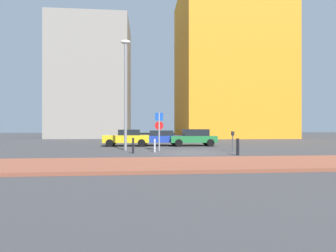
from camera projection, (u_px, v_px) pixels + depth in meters
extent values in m
plane|color=#38383A|center=(188.00, 153.00, 17.63)|extent=(120.00, 120.00, 0.00)
cube|color=brown|center=(210.00, 164.00, 11.95)|extent=(40.00, 4.28, 0.14)
cube|color=gold|center=(127.00, 139.00, 23.64)|extent=(3.98, 1.85, 0.64)
cube|color=black|center=(129.00, 132.00, 23.66)|extent=(1.84, 1.64, 0.48)
cylinder|color=black|center=(110.00, 143.00, 22.71)|extent=(0.65, 0.24, 0.64)
cylinder|color=black|center=(113.00, 142.00, 24.43)|extent=(0.65, 0.24, 0.64)
cylinder|color=black|center=(142.00, 143.00, 22.86)|extent=(0.65, 0.24, 0.64)
cylinder|color=black|center=(142.00, 142.00, 24.57)|extent=(0.65, 0.24, 0.64)
cube|color=#1E389E|center=(159.00, 139.00, 24.03)|extent=(4.07, 1.86, 0.58)
cube|color=black|center=(161.00, 133.00, 24.05)|extent=(2.07, 1.66, 0.46)
cylinder|color=black|center=(144.00, 143.00, 23.08)|extent=(0.65, 0.24, 0.64)
cylinder|color=black|center=(144.00, 142.00, 24.82)|extent=(0.65, 0.24, 0.64)
cylinder|color=black|center=(176.00, 143.00, 23.25)|extent=(0.65, 0.24, 0.64)
cylinder|color=black|center=(174.00, 142.00, 24.98)|extent=(0.65, 0.24, 0.64)
cube|color=#237238|center=(193.00, 139.00, 23.88)|extent=(4.03, 1.78, 0.57)
cube|color=black|center=(195.00, 132.00, 23.90)|extent=(2.15, 1.64, 0.58)
cylinder|color=black|center=(179.00, 143.00, 22.88)|extent=(0.64, 0.22, 0.64)
cylinder|color=black|center=(176.00, 142.00, 24.64)|extent=(0.64, 0.22, 0.64)
cylinder|color=black|center=(211.00, 143.00, 23.11)|extent=(0.64, 0.22, 0.64)
cylinder|color=black|center=(206.00, 142.00, 24.88)|extent=(0.64, 0.22, 0.64)
cylinder|color=gray|center=(159.00, 132.00, 19.04)|extent=(0.10, 0.10, 2.70)
cube|color=#1447B7|center=(159.00, 117.00, 19.04)|extent=(0.55, 0.05, 0.55)
cylinder|color=red|center=(159.00, 126.00, 19.04)|extent=(0.60, 0.05, 0.60)
cylinder|color=#4C4C51|center=(233.00, 144.00, 18.42)|extent=(0.08, 0.08, 1.10)
cube|color=black|center=(233.00, 133.00, 18.42)|extent=(0.18, 0.14, 0.28)
cylinder|color=gray|center=(126.00, 97.00, 19.50)|extent=(0.20, 0.20, 7.65)
ellipsoid|color=silver|center=(126.00, 42.00, 19.51)|extent=(0.70, 0.36, 0.30)
cylinder|color=#B7B7BC|center=(155.00, 146.00, 18.04)|extent=(0.12, 0.12, 0.88)
cylinder|color=black|center=(238.00, 147.00, 16.09)|extent=(0.18, 0.18, 1.00)
cylinder|color=black|center=(133.00, 146.00, 17.22)|extent=(0.13, 0.13, 0.98)
cube|color=orange|center=(227.00, 64.00, 45.35)|extent=(15.75, 17.25, 24.32)
cube|color=gray|center=(93.00, 80.00, 42.44)|extent=(11.41, 10.65, 17.86)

